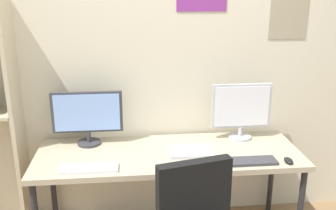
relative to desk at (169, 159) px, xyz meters
The scene contains 8 objects.
wall_back 0.75m from the desk, 89.83° to the left, with size 4.35×0.11×2.60m.
desk is the anchor object (origin of this frame).
monitor_left 0.70m from the desk, 160.51° to the left, with size 0.53×0.18×0.42m.
monitor_right 0.70m from the desk, 19.49° to the left, with size 0.47×0.18×0.45m.
keyboard_left 0.61m from the desk, 157.67° to the right, with size 0.39×0.13×0.02m, color silver.
keyboard_right 0.61m from the desk, 22.33° to the right, with size 0.34×0.13×0.02m, color #38383D.
computer_mouse 0.86m from the desk, 17.64° to the right, with size 0.06×0.10×0.03m, color black.
laptop_closed 0.18m from the desk, 10.40° to the right, with size 0.32×0.22×0.02m, color silver.
Camera 1 is at (-0.26, -1.98, 1.93)m, focal length 40.85 mm.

